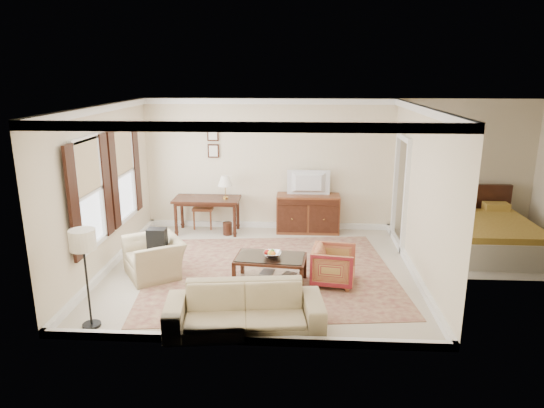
# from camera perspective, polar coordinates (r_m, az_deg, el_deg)

# --- Properties ---
(room_shell) EXTENTS (5.51, 5.01, 2.91)m
(room_shell) POSITION_cam_1_polar(r_m,az_deg,el_deg) (8.16, -1.54, 8.44)
(room_shell) COLOR beige
(room_shell) RESTS_ON ground
(annex_bedroom) EXTENTS (3.00, 2.70, 2.90)m
(annex_bedroom) POSITION_cam_1_polar(r_m,az_deg,el_deg) (10.44, 24.56, -3.42)
(annex_bedroom) COLOR beige
(annex_bedroom) RESTS_ON ground
(window_front) EXTENTS (0.12, 1.56, 1.80)m
(window_front) POSITION_cam_1_polar(r_m,az_deg,el_deg) (8.34, -20.76, 1.15)
(window_front) COLOR #CCB284
(window_front) RESTS_ON room_shell
(window_rear) EXTENTS (0.12, 1.56, 1.80)m
(window_rear) POSITION_cam_1_polar(r_m,az_deg,el_deg) (9.78, -17.03, 3.46)
(window_rear) COLOR #CCB284
(window_rear) RESTS_ON room_shell
(doorway) EXTENTS (0.10, 1.12, 2.25)m
(doorway) POSITION_cam_1_polar(r_m,az_deg,el_deg) (10.06, 14.84, 1.17)
(doorway) COLOR white
(doorway) RESTS_ON room_shell
(rug) EXTENTS (4.67, 4.13, 0.01)m
(rug) POSITION_cam_1_polar(r_m,az_deg,el_deg) (8.66, -0.21, -8.11)
(rug) COLOR maroon
(rug) RESTS_ON room_shell
(writing_desk) EXTENTS (1.43, 0.72, 0.78)m
(writing_desk) POSITION_cam_1_polar(r_m,az_deg,el_deg) (10.68, -7.65, 0.14)
(writing_desk) COLOR #3B1B10
(writing_desk) RESTS_ON room_shell
(desk_chair) EXTENTS (0.54, 0.54, 1.05)m
(desk_chair) POSITION_cam_1_polar(r_m,az_deg,el_deg) (11.08, -8.06, -0.12)
(desk_chair) COLOR brown
(desk_chair) RESTS_ON room_shell
(desk_lamp) EXTENTS (0.32, 0.32, 0.50)m
(desk_lamp) POSITION_cam_1_polar(r_m,az_deg,el_deg) (10.52, -5.53, 1.99)
(desk_lamp) COLOR silver
(desk_lamp) RESTS_ON writing_desk
(framed_prints) EXTENTS (0.25, 0.04, 0.68)m
(framed_prints) POSITION_cam_1_polar(r_m,az_deg,el_deg) (10.82, -6.94, 7.21)
(framed_prints) COLOR #3B1B10
(framed_prints) RESTS_ON room_shell
(sideboard) EXTENTS (1.37, 0.53, 0.84)m
(sideboard) POSITION_cam_1_polar(r_m,az_deg,el_deg) (10.72, 4.24, -1.12)
(sideboard) COLOR brown
(sideboard) RESTS_ON room_shell
(tv) EXTENTS (0.89, 0.51, 0.12)m
(tv) POSITION_cam_1_polar(r_m,az_deg,el_deg) (10.48, 4.34, 3.39)
(tv) COLOR black
(tv) RESTS_ON sideboard
(coffee_table) EXTENTS (1.22, 0.79, 0.49)m
(coffee_table) POSITION_cam_1_polar(r_m,az_deg,el_deg) (8.11, -0.19, -6.92)
(coffee_table) COLOR #3B1B10
(coffee_table) RESTS_ON room_shell
(fruit_bowl) EXTENTS (0.42, 0.42, 0.10)m
(fruit_bowl) POSITION_cam_1_polar(r_m,az_deg,el_deg) (8.05, 0.06, -5.84)
(fruit_bowl) COLOR silver
(fruit_bowl) RESTS_ON coffee_table
(book_a) EXTENTS (0.28, 0.10, 0.38)m
(book_a) POSITION_cam_1_polar(r_m,az_deg,el_deg) (8.26, -1.29, -7.92)
(book_a) COLOR brown
(book_a) RESTS_ON coffee_table
(book_b) EXTENTS (0.27, 0.13, 0.38)m
(book_b) POSITION_cam_1_polar(r_m,az_deg,el_deg) (8.16, 1.27, -8.25)
(book_b) COLOR brown
(book_b) RESTS_ON coffee_table
(striped_armchair) EXTENTS (0.75, 0.78, 0.71)m
(striped_armchair) POSITION_cam_1_polar(r_m,az_deg,el_deg) (8.19, 7.26, -6.99)
(striped_armchair) COLOR maroon
(striped_armchair) RESTS_ON room_shell
(club_armchair) EXTENTS (1.10, 1.21, 0.88)m
(club_armchair) POSITION_cam_1_polar(r_m,az_deg,el_deg) (8.67, -13.71, -5.41)
(club_armchair) COLOR tan
(club_armchair) RESTS_ON room_shell
(backpack) EXTENTS (0.39, 0.37, 0.40)m
(backpack) POSITION_cam_1_polar(r_m,az_deg,el_deg) (8.62, -13.38, -3.79)
(backpack) COLOR black
(backpack) RESTS_ON club_armchair
(sofa) EXTENTS (2.21, 0.88, 0.84)m
(sofa) POSITION_cam_1_polar(r_m,az_deg,el_deg) (6.74, -3.25, -11.41)
(sofa) COLOR tan
(sofa) RESTS_ON room_shell
(floor_lamp) EXTENTS (0.35, 0.35, 1.42)m
(floor_lamp) POSITION_cam_1_polar(r_m,az_deg,el_deg) (6.98, -21.32, -4.75)
(floor_lamp) COLOR black
(floor_lamp) RESTS_ON room_shell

